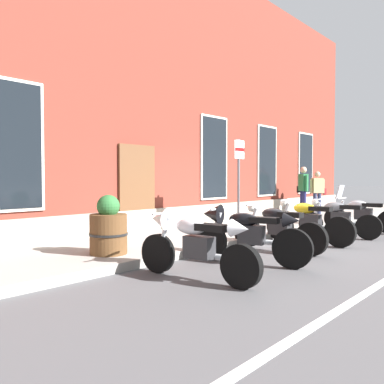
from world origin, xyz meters
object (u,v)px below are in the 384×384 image
(pedestrian_striped_shirt, at_px, (303,188))
(barrel_planter, at_px, (108,229))
(motorcycle_yellow_naked, at_px, (308,222))
(parking_sign, at_px, (239,172))
(motorcycle_white_sport, at_px, (192,241))
(motorcycle_black_naked, at_px, (277,228))
(motorcycle_grey_naked, at_px, (338,218))
(motorcycle_black_sport, at_px, (244,232))
(motorcycle_silver_touring, at_px, (366,213))
(pedestrian_tan_coat, at_px, (317,190))

(pedestrian_striped_shirt, bearing_deg, barrel_planter, -174.41)
(motorcycle_yellow_naked, relative_size, barrel_planter, 2.02)
(pedestrian_striped_shirt, distance_m, parking_sign, 5.56)
(motorcycle_white_sport, xyz_separation_m, barrel_planter, (-0.15, 1.84, 0.02))
(motorcycle_black_naked, bearing_deg, motorcycle_grey_naked, -4.06)
(motorcycle_white_sport, height_order, motorcycle_grey_naked, motorcycle_white_sport)
(motorcycle_yellow_naked, relative_size, parking_sign, 0.92)
(motorcycle_grey_naked, distance_m, barrel_planter, 5.88)
(pedestrian_striped_shirt, distance_m, barrel_planter, 9.18)
(motorcycle_black_sport, distance_m, motorcycle_black_naked, 1.42)
(barrel_planter, bearing_deg, motorcycle_yellow_naked, -21.88)
(motorcycle_grey_naked, height_order, parking_sign, parking_sign)
(motorcycle_yellow_naked, distance_m, pedestrian_striped_shirt, 5.59)
(motorcycle_silver_touring, height_order, pedestrian_striped_shirt, pedestrian_striped_shirt)
(motorcycle_white_sport, distance_m, motorcycle_black_sport, 1.39)
(motorcycle_black_naked, bearing_deg, motorcycle_black_sport, -172.70)
(motorcycle_black_sport, distance_m, pedestrian_striped_shirt, 8.07)
(motorcycle_white_sport, height_order, pedestrian_tan_coat, pedestrian_tan_coat)
(motorcycle_black_sport, distance_m, motorcycle_silver_touring, 5.52)
(motorcycle_white_sport, height_order, motorcycle_black_sport, motorcycle_white_sport)
(motorcycle_grey_naked, relative_size, barrel_planter, 1.93)
(motorcycle_grey_naked, distance_m, motorcycle_silver_touring, 1.48)
(motorcycle_black_naked, distance_m, motorcycle_grey_naked, 2.65)
(motorcycle_silver_touring, distance_m, pedestrian_striped_shirt, 3.60)
(motorcycle_white_sport, xyz_separation_m, parking_sign, (3.53, 1.69, 1.07))
(pedestrian_striped_shirt, bearing_deg, parking_sign, -169.13)
(motorcycle_black_sport, bearing_deg, motorcycle_white_sport, -178.52)
(motorcycle_silver_touring, bearing_deg, pedestrian_striped_shirt, 54.49)
(motorcycle_black_sport, height_order, motorcycle_black_naked, motorcycle_black_sport)
(motorcycle_white_sport, distance_m, parking_sign, 4.06)
(motorcycle_black_sport, height_order, motorcycle_grey_naked, motorcycle_black_sport)
(motorcycle_black_sport, xyz_separation_m, motorcycle_grey_naked, (4.05, -0.01, -0.08))
(motorcycle_silver_touring, bearing_deg, parking_sign, 151.34)
(parking_sign, bearing_deg, pedestrian_tan_coat, 7.46)
(motorcycle_black_naked, xyz_separation_m, motorcycle_grey_naked, (2.64, -0.19, 0.00))
(parking_sign, bearing_deg, pedestrian_striped_shirt, 10.87)
(motorcycle_black_sport, xyz_separation_m, motorcycle_silver_touring, (5.52, -0.19, -0.02))
(motorcycle_silver_touring, relative_size, barrel_planter, 2.01)
(motorcycle_black_naked, xyz_separation_m, motorcycle_silver_touring, (4.11, -0.37, 0.06))
(motorcycle_grey_naked, bearing_deg, motorcycle_yellow_naked, 174.79)
(motorcycle_grey_naked, relative_size, motorcycle_silver_touring, 0.96)
(motorcycle_yellow_naked, bearing_deg, motorcycle_grey_naked, -5.21)
(motorcycle_yellow_naked, xyz_separation_m, motorcycle_silver_touring, (2.86, -0.31, 0.05))
(motorcycle_black_sport, bearing_deg, motorcycle_silver_touring, -1.98)
(motorcycle_white_sport, bearing_deg, parking_sign, 25.59)
(motorcycle_grey_naked, height_order, pedestrian_striped_shirt, pedestrian_striped_shirt)
(barrel_planter, bearing_deg, pedestrian_striped_shirt, 5.59)
(motorcycle_white_sport, distance_m, motorcycle_silver_touring, 6.91)
(motorcycle_white_sport, relative_size, parking_sign, 0.93)
(motorcycle_white_sport, distance_m, barrel_planter, 1.85)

